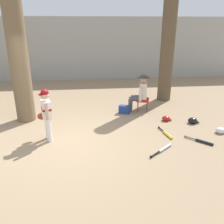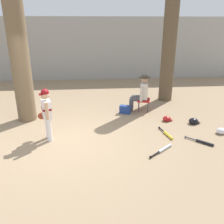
% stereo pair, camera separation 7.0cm
% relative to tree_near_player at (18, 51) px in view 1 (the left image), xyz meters
% --- Properties ---
extents(ground_plane, '(60.00, 60.00, 0.00)m').
position_rel_tree_near_player_xyz_m(ground_plane, '(1.25, -1.66, -2.03)').
color(ground_plane, '#937A5B').
extents(concrete_back_wall, '(18.00, 0.36, 3.06)m').
position_rel_tree_near_player_xyz_m(concrete_back_wall, '(1.25, 5.48, -0.50)').
color(concrete_back_wall, '#9E9E99').
rests_on(concrete_back_wall, ground).
extents(tree_near_player, '(0.85, 0.85, 4.91)m').
position_rel_tree_near_player_xyz_m(tree_near_player, '(0.00, 0.00, 0.00)').
color(tree_near_player, brown).
rests_on(tree_near_player, ground).
extents(tree_behind_spectator, '(0.68, 0.68, 4.22)m').
position_rel_tree_near_player_xyz_m(tree_behind_spectator, '(4.74, 1.56, -0.24)').
color(tree_behind_spectator, brown).
rests_on(tree_behind_spectator, ground).
extents(young_ballplayer, '(0.43, 0.57, 1.31)m').
position_rel_tree_near_player_xyz_m(young_ballplayer, '(0.86, -1.40, -1.28)').
color(young_ballplayer, white).
rests_on(young_ballplayer, ground).
extents(folding_stool, '(0.49, 0.49, 0.41)m').
position_rel_tree_near_player_xyz_m(folding_stool, '(3.65, 0.41, -1.66)').
color(folding_stool, red).
rests_on(folding_stool, ground).
extents(seated_spectator, '(0.68, 0.54, 1.20)m').
position_rel_tree_near_player_xyz_m(seated_spectator, '(3.56, 0.43, -1.39)').
color(seated_spectator, '#47474C').
rests_on(seated_spectator, ground).
extents(handbag_beside_stool, '(0.38, 0.30, 0.26)m').
position_rel_tree_near_player_xyz_m(handbag_beside_stool, '(3.02, 0.24, -1.90)').
color(handbag_beside_stool, navy).
rests_on(handbag_beside_stool, ground).
extents(bat_yellow_trainer, '(0.20, 0.71, 0.07)m').
position_rel_tree_near_player_xyz_m(bat_yellow_trainer, '(3.88, -1.47, -2.00)').
color(bat_yellow_trainer, yellow).
rests_on(bat_yellow_trainer, ground).
extents(bat_aluminum_silver, '(0.65, 0.55, 0.07)m').
position_rel_tree_near_player_xyz_m(bat_aluminum_silver, '(3.56, -2.22, -2.00)').
color(bat_aluminum_silver, '#B7BCC6').
rests_on(bat_aluminum_silver, ground).
extents(bat_black_composite, '(0.55, 0.55, 0.07)m').
position_rel_tree_near_player_xyz_m(bat_black_composite, '(4.61, -1.96, -2.00)').
color(bat_black_composite, black).
rests_on(bat_black_composite, ground).
extents(batting_helmet_black, '(0.32, 0.24, 0.18)m').
position_rel_tree_near_player_xyz_m(batting_helmet_black, '(4.88, -0.78, -1.95)').
color(batting_helmet_black, black).
rests_on(batting_helmet_black, ground).
extents(batting_helmet_red, '(0.28, 0.22, 0.16)m').
position_rel_tree_near_player_xyz_m(batting_helmet_red, '(4.17, -0.52, -1.96)').
color(batting_helmet_red, '#A81919').
rests_on(batting_helmet_red, ground).
extents(batting_helmet_white, '(0.29, 0.22, 0.17)m').
position_rel_tree_near_player_xyz_m(batting_helmet_white, '(5.34, -1.48, -1.96)').
color(batting_helmet_white, silver).
rests_on(batting_helmet_white, ground).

